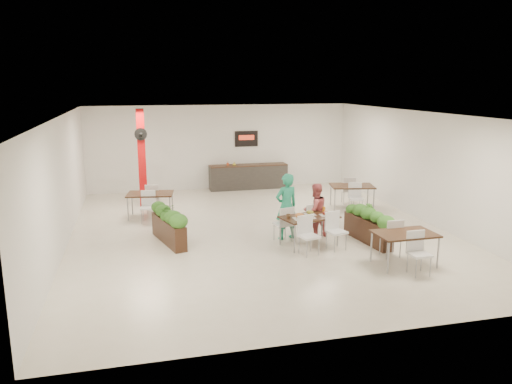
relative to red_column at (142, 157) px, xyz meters
The scene contains 12 objects.
ground 5.11m from the red_column, 51.64° to the right, with size 12.00×12.00×0.00m, color beige.
room_shell 4.85m from the red_column, 51.64° to the right, with size 10.10×12.10×3.22m.
red_column is the anchor object (origin of this frame).
service_counter 4.56m from the red_column, 25.00° to the left, with size 3.00×0.64×2.20m.
main_table 6.61m from the red_column, 53.11° to the right, with size 1.58×1.87×0.92m.
diner_man 5.82m from the red_column, 52.31° to the right, with size 0.63×0.42×1.74m, color #229770.
diner_woman 6.36m from the red_column, 46.53° to the right, with size 0.70×0.54×1.44m, color #D86065.
planter_left 4.35m from the red_column, 82.93° to the right, with size 0.79×1.90×1.02m.
planter_right 7.73m from the red_column, 44.16° to the right, with size 0.58×1.93×1.01m.
side_table_a 1.84m from the red_column, 83.72° to the right, with size 1.48×1.67×0.92m.
side_table_b 6.94m from the red_column, 16.27° to the right, with size 1.53×1.67×0.92m.
side_table_c 9.01m from the red_column, 51.98° to the right, with size 1.35×1.63×0.92m.
Camera 1 is at (-3.25, -12.77, 4.01)m, focal length 35.00 mm.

